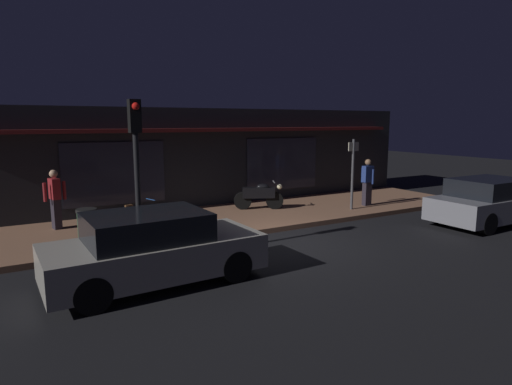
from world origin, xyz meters
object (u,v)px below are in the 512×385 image
person_photographer (55,198)px  parked_car_near (153,249)px  person_bystander (367,181)px  traffic_light_pole (136,153)px  trash_bin (87,228)px  sign_post (353,170)px  motorcycle (260,195)px  bicycle_parked (138,222)px  parked_car_far (490,202)px

person_photographer → parked_car_near: (1.23, -5.08, -0.32)m
person_photographer → person_bystander: (10.03, -1.83, 0.00)m
traffic_light_pole → trash_bin: bearing=120.5°
trash_bin → parked_car_near: size_ratio=0.22×
person_bystander → sign_post: sign_post is taller
motorcycle → parked_car_near: size_ratio=0.38×
trash_bin → traffic_light_pole: bearing=-59.5°
parked_car_near → traffic_light_pole: bearing=85.7°
sign_post → trash_bin: size_ratio=2.58×
bicycle_parked → traffic_light_pole: 2.83m
person_bystander → sign_post: size_ratio=0.70×
person_bystander → trash_bin: bearing=-177.2°
sign_post → person_bystander: bearing=14.6°
person_photographer → sign_post: 9.33m
sign_post → motorcycle: bearing=150.0°
sign_post → traffic_light_pole: size_ratio=0.67×
person_bystander → parked_car_near: bearing=-159.7°
traffic_light_pole → person_photographer: bearing=109.3°
person_bystander → traffic_light_pole: 9.04m
person_photographer → sign_post: (9.08, -2.08, 0.48)m
trash_bin → parked_car_far: parked_car_far is taller
parked_car_far → person_photographer: bearing=155.3°
bicycle_parked → traffic_light_pole: size_ratio=0.44×
person_photographer → trash_bin: 2.39m
motorcycle → bicycle_parked: motorcycle is taller
person_bystander → parked_car_far: bearing=-65.0°
person_bystander → traffic_light_pole: bearing=-167.4°
parked_car_near → parked_car_far: same height
person_bystander → trash_bin: (-9.57, -0.48, -0.41)m
person_bystander → parked_car_far: 3.93m
parked_car_far → motorcycle: bearing=137.5°
bicycle_parked → sign_post: 7.36m
traffic_light_pole → parked_car_near: size_ratio=0.87×
traffic_light_pole → sign_post: bearing=12.3°
bicycle_parked → parked_car_far: size_ratio=0.39×
bicycle_parked → person_photographer: bearing=134.9°
sign_post → person_photographer: bearing=167.1°
parked_car_far → sign_post: bearing=128.2°
bicycle_parked → person_photographer: (-1.80, 1.80, 0.52)m
trash_bin → parked_car_near: 2.88m
motorcycle → sign_post: size_ratio=0.66×
trash_bin → parked_car_far: size_ratio=0.23×
traffic_light_pole → motorcycle: bearing=33.2°
motorcycle → parked_car_far: 7.24m
person_photographer → parked_car_near: person_photographer is taller
person_bystander → parked_car_near: person_bystander is taller
parked_car_near → trash_bin: bearing=105.5°
person_photographer → bicycle_parked: bearing=-45.1°
bicycle_parked → motorcycle: bearing=16.1°
bicycle_parked → trash_bin: (-1.34, -0.50, 0.11)m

